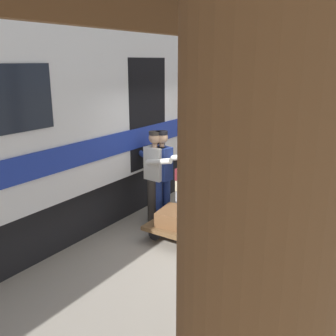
{
  "coord_description": "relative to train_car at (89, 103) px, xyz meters",
  "views": [
    {
      "loc": [
        -2.42,
        5.7,
        2.91
      ],
      "look_at": [
        0.96,
        0.51,
        1.15
      ],
      "focal_mm": 40.74,
      "sensor_mm": 36.0,
      "label": 1
    }
  ],
  "objects": [
    {
      "name": "ground_plane",
      "position": [
        -3.24,
        0.0,
        -2.06
      ],
      "size": [
        60.0,
        60.0,
        0.0
      ],
      "primitive_type": "plane",
      "color": "gray"
    },
    {
      "name": "train_car",
      "position": [
        0.0,
        0.0,
        0.0
      ],
      "size": [
        3.02,
        18.51,
        4.0
      ],
      "color": "silver",
      "rests_on": "ground_plane"
    },
    {
      "name": "luggage_cart",
      "position": [
        -2.87,
        0.21,
        -1.82
      ],
      "size": [
        1.47,
        1.84,
        0.28
      ],
      "color": "brown",
      "rests_on": "ground_plane"
    },
    {
      "name": "suitcase_red_plastic",
      "position": [
        -3.2,
        -0.29,
        -1.67
      ],
      "size": [
        0.41,
        0.52,
        0.22
      ],
      "primitive_type": "cube",
      "rotation": [
        0.0,
        0.0,
        0.08
      ],
      "color": "#AD231E",
      "rests_on": "luggage_cart"
    },
    {
      "name": "suitcase_navy_fabric",
      "position": [
        -3.2,
        0.72,
        -1.69
      ],
      "size": [
        0.53,
        0.6,
        0.17
      ],
      "primitive_type": "cube",
      "rotation": [
        0.0,
        0.0,
        0.11
      ],
      "color": "navy",
      "rests_on": "luggage_cart"
    },
    {
      "name": "suitcase_tan_vintage",
      "position": [
        -3.2,
        0.21,
        -1.68
      ],
      "size": [
        0.4,
        0.56,
        0.2
      ],
      "primitive_type": "cube",
      "rotation": [
        0.0,
        0.0,
        -0.02
      ],
      "color": "tan",
      "rests_on": "luggage_cart"
    },
    {
      "name": "suitcase_slate_roller",
      "position": [
        -2.54,
        0.21,
        -1.66
      ],
      "size": [
        0.43,
        0.57,
        0.24
      ],
      "primitive_type": "cube",
      "rotation": [
        0.0,
        0.0,
        0.12
      ],
      "color": "#4C515B",
      "rests_on": "luggage_cart"
    },
    {
      "name": "suitcase_yellow_case",
      "position": [
        -2.54,
        -0.29,
        -1.67
      ],
      "size": [
        0.54,
        0.63,
        0.22
      ],
      "primitive_type": "cube",
      "rotation": [
        0.0,
        0.0,
        -0.03
      ],
      "color": "gold",
      "rests_on": "luggage_cart"
    },
    {
      "name": "suitcase_brown_leather",
      "position": [
        -2.54,
        0.72,
        -1.66
      ],
      "size": [
        0.56,
        0.64,
        0.24
      ],
      "primitive_type": "cube",
      "rotation": [
        0.0,
        0.0,
        0.14
      ],
      "color": "brown",
      "rests_on": "luggage_cart"
    },
    {
      "name": "suitcase_gray_aluminum",
      "position": [
        -2.55,
        0.17,
        -1.44
      ],
      "size": [
        0.46,
        0.41,
        0.2
      ],
      "primitive_type": "cube",
      "rotation": [
        0.0,
        0.0,
        0.05
      ],
      "color": "#9EA0A5",
      "rests_on": "suitcase_slate_roller"
    },
    {
      "name": "suitcase_cream_canvas",
      "position": [
        -2.58,
        0.21,
        -1.24
      ],
      "size": [
        0.46,
        0.44,
        0.19
      ],
      "primitive_type": "cube",
      "rotation": [
        0.0,
        0.0,
        -0.06
      ],
      "color": "beige",
      "rests_on": "suitcase_gray_aluminum"
    },
    {
      "name": "suitcase_maroon_trunk",
      "position": [
        -2.55,
        0.21,
        -1.04
      ],
      "size": [
        0.42,
        0.48,
        0.21
      ],
      "primitive_type": "cube",
      "rotation": [
        0.0,
        0.0,
        -0.08
      ],
      "color": "maroon",
      "rests_on": "suitcase_cream_canvas"
    },
    {
      "name": "suitcase_olive_duffel",
      "position": [
        -2.58,
        0.2,
        -0.85
      ],
      "size": [
        0.35,
        0.54,
        0.18
      ],
      "primitive_type": "cube",
      "rotation": [
        0.0,
        0.0,
        0.08
      ],
      "color": "brown",
      "rests_on": "suitcase_maroon_trunk"
    },
    {
      "name": "porter_in_overalls",
      "position": [
        -1.92,
        0.2,
        -1.14
      ],
      "size": [
        0.72,
        0.53,
        1.7
      ],
      "color": "navy",
      "rests_on": "ground_plane"
    },
    {
      "name": "porter_by_door",
      "position": [
        -1.87,
        0.3,
        -1.14
      ],
      "size": [
        0.69,
        0.46,
        1.7
      ],
      "color": "#332D28",
      "rests_on": "ground_plane"
    },
    {
      "name": "baggage_tug",
      "position": [
        -3.4,
        -8.48,
        -1.43
      ],
      "size": [
        1.48,
        1.92,
        1.3
      ],
      "color": "orange",
      "rests_on": "ground_plane"
    }
  ]
}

